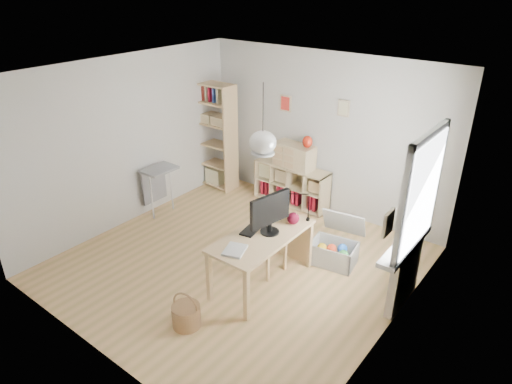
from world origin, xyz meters
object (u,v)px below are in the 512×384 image
Objects in this scene: tall_bookshelf at (215,132)px; chair at (269,237)px; cube_shelf at (292,187)px; drawer_chest at (294,156)px; monitor at (270,212)px; desk at (262,241)px; storage_chest at (336,248)px.

tall_bookshelf is 3.01m from chair.
chair is at bearing -33.44° from tall_bookshelf.
tall_bookshelf is at bearing -169.81° from cube_shelf.
drawer_chest is at bearing 8.42° from tall_bookshelf.
tall_bookshelf reaches higher than cube_shelf.
monitor reaches higher than drawer_chest.
tall_bookshelf is 1.65m from drawer_chest.
chair is at bearing 139.14° from monitor.
desk reaches higher than storage_chest.
desk is at bearing -65.39° from cube_shelf.
storage_chest is 2.00m from drawer_chest.
desk is 2.42× the size of monitor.
tall_bookshelf reaches higher than monitor.
cube_shelf is at bearing 128.50° from monitor.
desk is at bearing -37.01° from tall_bookshelf.
tall_bookshelf is at bearing 142.99° from desk.
tall_bookshelf is 3.23× the size of monitor.
desk is 1.07× the size of cube_shelf.
monitor is (-0.48, -0.96, 0.84)m from storage_chest.
cube_shelf is 1.74× the size of storage_chest.
desk is 1.68× the size of chair.
drawer_chest is (0.06, -0.04, 0.63)m from cube_shelf.
monitor reaches higher than chair.
chair is (0.90, -1.91, 0.21)m from cube_shelf.
cube_shelf is 2.50m from monitor.
cube_shelf is at bearing 133.65° from storage_chest.
chair is at bearing -140.94° from storage_chest.
tall_bookshelf reaches higher than storage_chest.
storage_chest is at bearing -32.49° from drawer_chest.
drawer_chest is (-1.01, 2.09, -0.13)m from monitor.
desk is 0.38m from chair.
chair is 0.61m from monitor.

